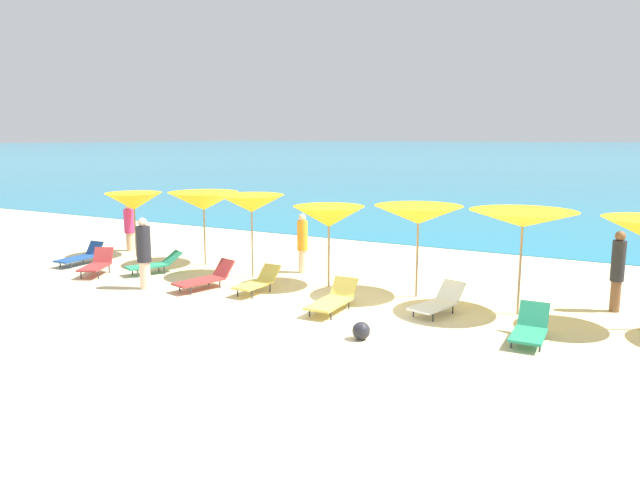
{
  "coord_description": "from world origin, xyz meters",
  "views": [
    {
      "loc": [
        5.99,
        -11.11,
        3.89
      ],
      "look_at": [
        -1.44,
        2.53,
        1.2
      ],
      "focal_mm": 33.62,
      "sensor_mm": 36.0,
      "label": 1
    }
  ],
  "objects_px": {
    "lounge_chair_5": "(258,281)",
    "lounge_chair_3": "(155,264)",
    "lounge_chair_4": "(333,299)",
    "lounge_chair_6": "(97,264)",
    "umbrella_2": "(251,204)",
    "lounge_chair_8": "(530,328)",
    "beachgoer_0": "(618,268)",
    "beachgoer_3": "(302,241)",
    "umbrella_0": "(134,201)",
    "lounge_chair_0": "(438,302)",
    "beach_ball": "(361,331)",
    "lounge_chair_7": "(206,278)",
    "umbrella_4": "(418,215)",
    "lounge_chair_2": "(81,256)",
    "beachgoer_2": "(129,226)",
    "umbrella_1": "(203,201)",
    "beachgoer_1": "(144,252)",
    "umbrella_3": "(329,217)",
    "umbrella_5": "(523,219)"
  },
  "relations": [
    {
      "from": "lounge_chair_8",
      "to": "umbrella_5",
      "type": "bearing_deg",
      "value": 105.8
    },
    {
      "from": "lounge_chair_2",
      "to": "beachgoer_0",
      "type": "relative_size",
      "value": 0.82
    },
    {
      "from": "lounge_chair_4",
      "to": "lounge_chair_6",
      "type": "distance_m",
      "value": 7.56
    },
    {
      "from": "umbrella_3",
      "to": "lounge_chair_2",
      "type": "bearing_deg",
      "value": -171.48
    },
    {
      "from": "lounge_chair_0",
      "to": "lounge_chair_2",
      "type": "relative_size",
      "value": 1.07
    },
    {
      "from": "lounge_chair_3",
      "to": "lounge_chair_8",
      "type": "bearing_deg",
      "value": 21.24
    },
    {
      "from": "umbrella_4",
      "to": "lounge_chair_6",
      "type": "relative_size",
      "value": 1.63
    },
    {
      "from": "lounge_chair_5",
      "to": "lounge_chair_3",
      "type": "bearing_deg",
      "value": 176.98
    },
    {
      "from": "lounge_chair_2",
      "to": "beachgoer_1",
      "type": "bearing_deg",
      "value": -19.25
    },
    {
      "from": "umbrella_5",
      "to": "lounge_chair_2",
      "type": "relative_size",
      "value": 1.67
    },
    {
      "from": "umbrella_4",
      "to": "beachgoer_2",
      "type": "distance_m",
      "value": 10.81
    },
    {
      "from": "umbrella_4",
      "to": "lounge_chair_4",
      "type": "height_order",
      "value": "umbrella_4"
    },
    {
      "from": "umbrella_4",
      "to": "beachgoer_3",
      "type": "xyz_separation_m",
      "value": [
        -3.8,
        0.97,
        -1.12
      ]
    },
    {
      "from": "umbrella_0",
      "to": "beach_ball",
      "type": "bearing_deg",
      "value": -21.41
    },
    {
      "from": "umbrella_4",
      "to": "umbrella_5",
      "type": "distance_m",
      "value": 2.5
    },
    {
      "from": "beachgoer_1",
      "to": "beach_ball",
      "type": "height_order",
      "value": "beachgoer_1"
    },
    {
      "from": "umbrella_1",
      "to": "umbrella_3",
      "type": "distance_m",
      "value": 4.62
    },
    {
      "from": "lounge_chair_4",
      "to": "beachgoer_1",
      "type": "bearing_deg",
      "value": -174.92
    },
    {
      "from": "lounge_chair_0",
      "to": "beachgoer_0",
      "type": "distance_m",
      "value": 4.07
    },
    {
      "from": "lounge_chair_7",
      "to": "beachgoer_0",
      "type": "bearing_deg",
      "value": 31.16
    },
    {
      "from": "umbrella_0",
      "to": "lounge_chair_7",
      "type": "relative_size",
      "value": 1.22
    },
    {
      "from": "umbrella_4",
      "to": "lounge_chair_2",
      "type": "bearing_deg",
      "value": -172.74
    },
    {
      "from": "umbrella_5",
      "to": "umbrella_3",
      "type": "bearing_deg",
      "value": 177.6
    },
    {
      "from": "lounge_chair_2",
      "to": "beachgoer_3",
      "type": "xyz_separation_m",
      "value": [
        6.57,
        2.29,
        0.65
      ]
    },
    {
      "from": "lounge_chair_0",
      "to": "beach_ball",
      "type": "bearing_deg",
      "value": -92.84
    },
    {
      "from": "umbrella_0",
      "to": "lounge_chair_0",
      "type": "bearing_deg",
      "value": -7.87
    },
    {
      "from": "umbrella_4",
      "to": "lounge_chair_7",
      "type": "relative_size",
      "value": 1.35
    },
    {
      "from": "umbrella_4",
      "to": "beachgoer_1",
      "type": "xyz_separation_m",
      "value": [
        -6.43,
        -2.6,
        -1.05
      ]
    },
    {
      "from": "beachgoer_3",
      "to": "lounge_chair_6",
      "type": "bearing_deg",
      "value": 109.53
    },
    {
      "from": "umbrella_3",
      "to": "lounge_chair_6",
      "type": "height_order",
      "value": "umbrella_3"
    },
    {
      "from": "lounge_chair_0",
      "to": "lounge_chair_4",
      "type": "bearing_deg",
      "value": -141.38
    },
    {
      "from": "lounge_chair_2",
      "to": "lounge_chair_7",
      "type": "height_order",
      "value": "lounge_chair_7"
    },
    {
      "from": "lounge_chair_6",
      "to": "lounge_chair_7",
      "type": "height_order",
      "value": "lounge_chair_6"
    },
    {
      "from": "lounge_chair_7",
      "to": "lounge_chair_8",
      "type": "xyz_separation_m",
      "value": [
        8.08,
        -0.22,
        -0.03
      ]
    },
    {
      "from": "umbrella_4",
      "to": "lounge_chair_5",
      "type": "xyz_separation_m",
      "value": [
        -3.64,
        -1.55,
        -1.74
      ]
    },
    {
      "from": "umbrella_3",
      "to": "umbrella_5",
      "type": "height_order",
      "value": "umbrella_5"
    },
    {
      "from": "lounge_chair_3",
      "to": "beachgoer_3",
      "type": "height_order",
      "value": "beachgoer_3"
    },
    {
      "from": "lounge_chair_8",
      "to": "beachgoer_0",
      "type": "height_order",
      "value": "beachgoer_0"
    },
    {
      "from": "lounge_chair_8",
      "to": "beachgoer_2",
      "type": "xyz_separation_m",
      "value": [
        -13.72,
        3.08,
        0.6
      ]
    },
    {
      "from": "umbrella_0",
      "to": "umbrella_2",
      "type": "bearing_deg",
      "value": -6.63
    },
    {
      "from": "umbrella_2",
      "to": "lounge_chair_4",
      "type": "distance_m",
      "value": 4.31
    },
    {
      "from": "umbrella_1",
      "to": "umbrella_2",
      "type": "distance_m",
      "value": 2.34
    },
    {
      "from": "umbrella_3",
      "to": "beachgoer_0",
      "type": "distance_m",
      "value": 6.86
    },
    {
      "from": "umbrella_1",
      "to": "beachgoer_2",
      "type": "xyz_separation_m",
      "value": [
        -3.75,
        0.57,
        -1.11
      ]
    },
    {
      "from": "umbrella_0",
      "to": "lounge_chair_8",
      "type": "height_order",
      "value": "umbrella_0"
    },
    {
      "from": "lounge_chair_6",
      "to": "beachgoer_3",
      "type": "distance_m",
      "value": 5.88
    },
    {
      "from": "lounge_chair_5",
      "to": "beach_ball",
      "type": "distance_m",
      "value": 4.25
    },
    {
      "from": "umbrella_5",
      "to": "lounge_chair_8",
      "type": "relative_size",
      "value": 1.88
    },
    {
      "from": "beachgoer_2",
      "to": "beachgoer_3",
      "type": "bearing_deg",
      "value": 123.45
    },
    {
      "from": "umbrella_1",
      "to": "beach_ball",
      "type": "height_order",
      "value": "umbrella_1"
    }
  ]
}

